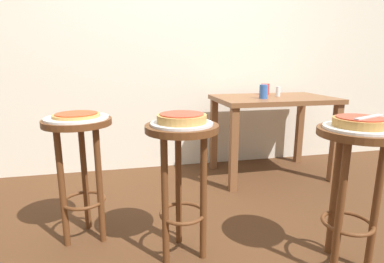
{
  "coord_description": "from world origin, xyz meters",
  "views": [
    {
      "loc": [
        -0.51,
        -1.37,
        1.05
      ],
      "look_at": [
        -0.15,
        0.28,
        0.66
      ],
      "focal_mm": 28.71,
      "sensor_mm": 36.0,
      "label": 1
    }
  ],
  "objects_px": {
    "dining_table": "(273,110)",
    "condiment_shaker": "(278,91)",
    "pizza_foreground": "(360,122)",
    "pizza_middle": "(182,118)",
    "cup_near_edge": "(263,92)",
    "pizza_server_knife": "(369,117)",
    "stool_leftside": "(80,153)",
    "pizza_leftside": "(76,115)",
    "cup_far_edge": "(265,89)",
    "stool_foreground": "(354,168)",
    "serving_plate_middle": "(182,124)",
    "serving_plate_foreground": "(359,128)",
    "serving_plate_leftside": "(77,118)",
    "stool_middle": "(182,162)"
  },
  "relations": [
    {
      "from": "serving_plate_middle",
      "to": "cup_near_edge",
      "type": "bearing_deg",
      "value": 46.49
    },
    {
      "from": "dining_table",
      "to": "stool_middle",
      "type": "bearing_deg",
      "value": -135.0
    },
    {
      "from": "stool_middle",
      "to": "pizza_middle",
      "type": "relative_size",
      "value": 2.91
    },
    {
      "from": "cup_near_edge",
      "to": "pizza_server_knife",
      "type": "relative_size",
      "value": 0.54
    },
    {
      "from": "serving_plate_leftside",
      "to": "pizza_leftside",
      "type": "distance_m",
      "value": 0.02
    },
    {
      "from": "serving_plate_leftside",
      "to": "condiment_shaker",
      "type": "relative_size",
      "value": 3.94
    },
    {
      "from": "stool_middle",
      "to": "pizza_server_knife",
      "type": "xyz_separation_m",
      "value": [
        0.83,
        -0.3,
        0.26
      ]
    },
    {
      "from": "serving_plate_middle",
      "to": "serving_plate_leftside",
      "type": "bearing_deg",
      "value": 152.41
    },
    {
      "from": "stool_middle",
      "to": "serving_plate_middle",
      "type": "bearing_deg",
      "value": 180.0
    },
    {
      "from": "pizza_foreground",
      "to": "pizza_leftside",
      "type": "height_order",
      "value": "pizza_foreground"
    },
    {
      "from": "serving_plate_leftside",
      "to": "cup_far_edge",
      "type": "relative_size",
      "value": 3.32
    },
    {
      "from": "condiment_shaker",
      "to": "pizza_server_knife",
      "type": "height_order",
      "value": "condiment_shaker"
    },
    {
      "from": "stool_foreground",
      "to": "pizza_server_knife",
      "type": "relative_size",
      "value": 3.33
    },
    {
      "from": "serving_plate_foreground",
      "to": "pizza_server_knife",
      "type": "relative_size",
      "value": 1.46
    },
    {
      "from": "serving_plate_leftside",
      "to": "cup_near_edge",
      "type": "relative_size",
      "value": 2.91
    },
    {
      "from": "pizza_leftside",
      "to": "pizza_server_knife",
      "type": "bearing_deg",
      "value": -23.17
    },
    {
      "from": "serving_plate_foreground",
      "to": "pizza_server_knife",
      "type": "bearing_deg",
      "value": -33.69
    },
    {
      "from": "stool_middle",
      "to": "cup_far_edge",
      "type": "relative_size",
      "value": 7.07
    },
    {
      "from": "pizza_foreground",
      "to": "stool_leftside",
      "type": "height_order",
      "value": "pizza_foreground"
    },
    {
      "from": "condiment_shaker",
      "to": "dining_table",
      "type": "bearing_deg",
      "value": -151.22
    },
    {
      "from": "serving_plate_leftside",
      "to": "condiment_shaker",
      "type": "distance_m",
      "value": 1.81
    },
    {
      "from": "pizza_leftside",
      "to": "cup_far_edge",
      "type": "height_order",
      "value": "cup_far_edge"
    },
    {
      "from": "pizza_foreground",
      "to": "stool_foreground",
      "type": "bearing_deg",
      "value": 180.0
    },
    {
      "from": "pizza_foreground",
      "to": "pizza_leftside",
      "type": "distance_m",
      "value": 1.45
    },
    {
      "from": "stool_leftside",
      "to": "pizza_server_knife",
      "type": "bearing_deg",
      "value": -23.17
    },
    {
      "from": "pizza_foreground",
      "to": "condiment_shaker",
      "type": "bearing_deg",
      "value": 77.76
    },
    {
      "from": "serving_plate_middle",
      "to": "pizza_server_knife",
      "type": "distance_m",
      "value": 0.88
    },
    {
      "from": "serving_plate_middle",
      "to": "cup_far_edge",
      "type": "relative_size",
      "value": 3.06
    },
    {
      "from": "stool_foreground",
      "to": "pizza_server_knife",
      "type": "bearing_deg",
      "value": -33.69
    },
    {
      "from": "serving_plate_middle",
      "to": "pizza_server_knife",
      "type": "relative_size",
      "value": 1.44
    },
    {
      "from": "dining_table",
      "to": "cup_far_edge",
      "type": "distance_m",
      "value": 0.25
    },
    {
      "from": "pizza_foreground",
      "to": "serving_plate_leftside",
      "type": "height_order",
      "value": "pizza_foreground"
    },
    {
      "from": "dining_table",
      "to": "stool_foreground",
      "type": "bearing_deg",
      "value": -99.97
    },
    {
      "from": "stool_leftside",
      "to": "condiment_shaker",
      "type": "distance_m",
      "value": 1.82
    },
    {
      "from": "stool_middle",
      "to": "stool_leftside",
      "type": "height_order",
      "value": "same"
    },
    {
      "from": "stool_foreground",
      "to": "stool_leftside",
      "type": "bearing_deg",
      "value": 157.09
    },
    {
      "from": "stool_foreground",
      "to": "serving_plate_middle",
      "type": "bearing_deg",
      "value": 160.46
    },
    {
      "from": "serving_plate_foreground",
      "to": "pizza_foreground",
      "type": "bearing_deg",
      "value": 0.0
    },
    {
      "from": "pizza_foreground",
      "to": "cup_far_edge",
      "type": "xyz_separation_m",
      "value": [
        0.24,
        1.5,
        0.02
      ]
    },
    {
      "from": "stool_middle",
      "to": "cup_near_edge",
      "type": "distance_m",
      "value": 1.31
    },
    {
      "from": "pizza_foreground",
      "to": "pizza_server_knife",
      "type": "height_order",
      "value": "pizza_server_knife"
    },
    {
      "from": "cup_near_edge",
      "to": "stool_leftside",
      "type": "bearing_deg",
      "value": -155.51
    },
    {
      "from": "pizza_middle",
      "to": "serving_plate_leftside",
      "type": "relative_size",
      "value": 0.73
    },
    {
      "from": "serving_plate_middle",
      "to": "serving_plate_leftside",
      "type": "xyz_separation_m",
      "value": [
        -0.54,
        0.28,
        0.0
      ]
    },
    {
      "from": "serving_plate_leftside",
      "to": "pizza_server_knife",
      "type": "bearing_deg",
      "value": -23.17
    },
    {
      "from": "stool_leftside",
      "to": "cup_near_edge",
      "type": "xyz_separation_m",
      "value": [
        1.42,
        0.65,
        0.26
      ]
    },
    {
      "from": "pizza_foreground",
      "to": "pizza_middle",
      "type": "bearing_deg",
      "value": 160.46
    },
    {
      "from": "stool_middle",
      "to": "dining_table",
      "type": "bearing_deg",
      "value": 45.0
    },
    {
      "from": "dining_table",
      "to": "pizza_server_knife",
      "type": "distance_m",
      "value": 1.36
    },
    {
      "from": "dining_table",
      "to": "condiment_shaker",
      "type": "distance_m",
      "value": 0.18
    }
  ]
}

